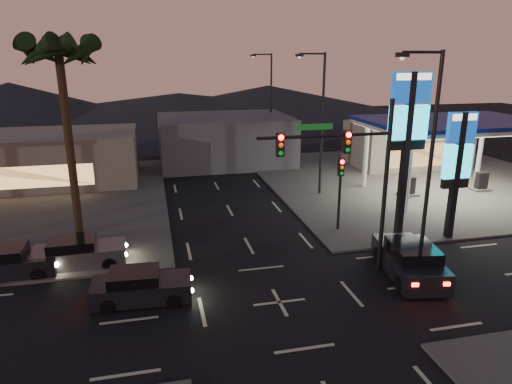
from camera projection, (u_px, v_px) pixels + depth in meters
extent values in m
plane|color=black|center=(279.00, 302.00, 18.81)|extent=(140.00, 140.00, 0.00)
cube|color=#47443F|center=(415.00, 180.00, 37.18)|extent=(24.00, 24.00, 0.12)
cylinder|color=silver|center=(408.00, 175.00, 28.87)|extent=(0.36, 0.36, 5.00)
cylinder|color=silver|center=(366.00, 156.00, 34.47)|extent=(0.36, 0.36, 5.00)
cylinder|color=silver|center=(480.00, 150.00, 36.63)|extent=(0.36, 0.36, 5.00)
cube|color=silver|center=(453.00, 124.00, 31.97)|extent=(12.00, 8.00, 0.50)
cube|color=white|center=(453.00, 128.00, 32.06)|extent=(11.60, 7.60, 0.06)
cube|color=navy|center=(454.00, 121.00, 31.93)|extent=(12.20, 8.20, 0.25)
cube|color=black|center=(409.00, 186.00, 32.59)|extent=(0.80, 0.50, 1.40)
cube|color=black|center=(481.00, 181.00, 33.88)|extent=(0.80, 0.50, 1.40)
cube|color=#726B5B|center=(406.00, 144.00, 41.72)|extent=(10.00, 6.00, 4.00)
cube|color=black|center=(405.00, 158.00, 24.49)|extent=(0.35, 0.35, 9.00)
cube|color=navy|center=(412.00, 87.00, 23.43)|extent=(2.20, 0.30, 1.60)
cube|color=white|center=(413.00, 76.00, 23.27)|extent=(1.98, 0.32, 0.35)
cube|color=#1AE0FF|center=(408.00, 122.00, 23.94)|extent=(2.20, 0.30, 1.80)
cube|color=black|center=(406.00, 145.00, 24.29)|extent=(2.09, 0.28, 0.50)
cube|color=black|center=(455.00, 178.00, 24.38)|extent=(0.35, 0.35, 7.00)
cube|color=navy|center=(462.00, 127.00, 23.61)|extent=(1.60, 0.30, 1.60)
cube|color=white|center=(463.00, 117.00, 23.45)|extent=(1.44, 0.32, 0.35)
cube|color=#1AE0FF|center=(457.00, 161.00, 24.12)|extent=(1.60, 0.30, 1.80)
cube|color=black|center=(455.00, 183.00, 24.47)|extent=(1.52, 0.28, 0.50)
cylinder|color=black|center=(385.00, 188.00, 20.72)|extent=(0.20, 0.20, 8.00)
cylinder|color=black|center=(325.00, 136.00, 19.35)|extent=(6.00, 0.14, 0.14)
cube|color=#0C3F14|center=(315.00, 127.00, 19.13)|extent=(1.60, 0.05, 0.25)
cube|color=black|center=(347.00, 142.00, 19.65)|extent=(0.32, 0.25, 1.00)
sphere|color=#FF0C07|center=(349.00, 135.00, 19.42)|extent=(0.22, 0.22, 0.22)
sphere|color=orange|center=(348.00, 142.00, 19.51)|extent=(0.20, 0.20, 0.20)
sphere|color=#0CB226|center=(348.00, 150.00, 19.61)|extent=(0.20, 0.20, 0.20)
cube|color=black|center=(280.00, 145.00, 19.01)|extent=(0.32, 0.25, 1.00)
sphere|color=#FF0C07|center=(281.00, 138.00, 18.77)|extent=(0.22, 0.22, 0.22)
sphere|color=orange|center=(281.00, 145.00, 18.87)|extent=(0.20, 0.20, 0.20)
sphere|color=#0CB226|center=(281.00, 153.00, 18.96)|extent=(0.20, 0.20, 0.20)
cylinder|color=black|center=(339.00, 198.00, 25.96)|extent=(0.16, 0.16, 4.00)
cube|color=black|center=(341.00, 167.00, 25.44)|extent=(0.32, 0.25, 1.00)
sphere|color=#FF0C07|center=(342.00, 162.00, 25.21)|extent=(0.22, 0.22, 0.22)
sphere|color=orange|center=(342.00, 168.00, 25.30)|extent=(0.20, 0.20, 0.20)
sphere|color=#0CB226|center=(342.00, 173.00, 25.40)|extent=(0.20, 0.20, 0.20)
cylinder|color=black|center=(430.00, 170.00, 19.82)|extent=(0.18, 0.18, 10.00)
cylinder|color=black|center=(423.00, 52.00, 18.22)|extent=(1.80, 0.12, 0.12)
cube|color=black|center=(402.00, 55.00, 18.06)|extent=(0.50, 0.25, 0.18)
sphere|color=#FFCC8C|center=(402.00, 58.00, 18.09)|extent=(0.20, 0.20, 0.20)
cylinder|color=black|center=(322.00, 127.00, 31.96)|extent=(0.18, 0.18, 10.00)
cylinder|color=black|center=(312.00, 54.00, 30.36)|extent=(1.80, 0.12, 0.12)
cube|color=black|center=(299.00, 55.00, 30.19)|extent=(0.50, 0.25, 0.18)
sphere|color=#FFCC8C|center=(299.00, 57.00, 30.23)|extent=(0.20, 0.20, 0.20)
cylinder|color=black|center=(271.00, 106.00, 45.02)|extent=(0.18, 0.18, 10.00)
cylinder|color=black|center=(262.00, 54.00, 43.43)|extent=(1.80, 0.12, 0.12)
cube|color=black|center=(253.00, 55.00, 43.26)|extent=(0.50, 0.25, 0.18)
sphere|color=#FFCC8C|center=(253.00, 57.00, 43.29)|extent=(0.20, 0.20, 0.20)
cylinder|color=black|center=(70.00, 147.00, 24.27)|extent=(0.44, 0.44, 10.20)
sphere|color=black|center=(58.00, 47.00, 22.81)|extent=(0.90, 0.90, 0.90)
cone|color=black|center=(86.00, 53.00, 23.18)|extent=(0.90, 2.74, 1.91)
cone|color=black|center=(80.00, 53.00, 23.95)|extent=(2.57, 2.57, 1.91)
cone|color=black|center=(63.00, 53.00, 24.11)|extent=(2.74, 0.90, 1.91)
cone|color=black|center=(43.00, 53.00, 23.56)|extent=(2.57, 2.57, 1.91)
cone|color=black|center=(31.00, 53.00, 22.62)|extent=(0.90, 2.74, 1.91)
cone|color=black|center=(35.00, 53.00, 21.84)|extent=(2.57, 2.57, 1.91)
cone|color=black|center=(54.00, 53.00, 21.68)|extent=(2.74, 0.90, 1.91)
cone|color=black|center=(75.00, 53.00, 22.24)|extent=(2.57, 2.57, 1.91)
cube|color=#726B5B|center=(32.00, 159.00, 35.75)|extent=(16.00, 8.00, 4.00)
cube|color=#4C4C51|center=(225.00, 140.00, 42.88)|extent=(12.00, 9.00, 4.40)
cone|color=black|center=(11.00, 103.00, 68.56)|extent=(40.00, 40.00, 6.00)
cone|color=black|center=(268.00, 100.00, 77.34)|extent=(50.00, 50.00, 5.00)
cone|color=black|center=(179.00, 106.00, 74.24)|extent=(60.00, 60.00, 4.00)
cube|color=black|center=(142.00, 289.00, 18.83)|extent=(4.12, 1.93, 0.82)
cube|color=black|center=(134.00, 278.00, 18.63)|extent=(2.10, 1.67, 0.59)
cylinder|color=black|center=(174.00, 283.00, 19.82)|extent=(0.60, 0.25, 0.59)
cylinder|color=black|center=(174.00, 301.00, 18.36)|extent=(0.60, 0.25, 0.59)
cylinder|color=black|center=(113.00, 287.00, 19.42)|extent=(0.60, 0.25, 0.59)
cylinder|color=black|center=(108.00, 306.00, 17.95)|extent=(0.60, 0.25, 0.59)
sphere|color=#FFF2BF|center=(191.00, 278.00, 19.65)|extent=(0.20, 0.20, 0.20)
sphere|color=#FFF2BF|center=(191.00, 290.00, 18.61)|extent=(0.20, 0.20, 0.20)
cube|color=#FF140A|center=(93.00, 284.00, 18.99)|extent=(0.09, 0.23, 0.13)
cube|color=#FF140A|center=(88.00, 297.00, 17.95)|extent=(0.09, 0.23, 0.13)
cube|color=#4E4E50|center=(80.00, 256.00, 21.95)|extent=(4.31, 1.92, 0.87)
cube|color=black|center=(72.00, 245.00, 21.71)|extent=(2.18, 1.71, 0.63)
cylinder|color=black|center=(110.00, 250.00, 23.10)|extent=(0.63, 0.25, 0.62)
cylinder|color=black|center=(109.00, 264.00, 21.58)|extent=(0.63, 0.25, 0.62)
cylinder|color=black|center=(53.00, 256.00, 22.44)|extent=(0.63, 0.25, 0.62)
cylinder|color=black|center=(47.00, 270.00, 20.92)|extent=(0.63, 0.25, 0.62)
sphere|color=#FFF2BF|center=(126.00, 245.00, 22.99)|extent=(0.21, 0.21, 0.21)
sphere|color=#FFF2BF|center=(125.00, 254.00, 21.91)|extent=(0.21, 0.21, 0.21)
cube|color=#FF140A|center=(34.00, 253.00, 21.92)|extent=(0.08, 0.24, 0.14)
cube|color=#FF140A|center=(29.00, 263.00, 20.85)|extent=(0.08, 0.24, 0.14)
cube|color=black|center=(9.00, 265.00, 20.92)|extent=(4.25, 1.82, 0.87)
cube|color=black|center=(0.00, 254.00, 20.68)|extent=(2.13, 1.66, 0.63)
cylinder|color=black|center=(45.00, 259.00, 22.04)|extent=(0.62, 0.24, 0.62)
cylinder|color=black|center=(38.00, 275.00, 20.52)|extent=(0.62, 0.24, 0.62)
sphere|color=#FFF2BF|center=(61.00, 254.00, 21.91)|extent=(0.21, 0.21, 0.21)
sphere|color=#FFF2BF|center=(56.00, 265.00, 20.83)|extent=(0.21, 0.21, 0.21)
cube|color=black|center=(409.00, 262.00, 21.06)|extent=(2.85, 5.13, 0.99)
cube|color=black|center=(413.00, 252.00, 20.55)|extent=(2.26, 2.71, 0.72)
cylinder|color=black|center=(378.00, 254.00, 22.56)|extent=(0.38, 0.74, 0.71)
cylinder|color=black|center=(415.00, 253.00, 22.65)|extent=(0.38, 0.74, 0.71)
cylinder|color=black|center=(400.00, 284.00, 19.61)|extent=(0.38, 0.74, 0.71)
cylinder|color=black|center=(443.00, 283.00, 19.70)|extent=(0.38, 0.74, 0.71)
cube|color=#FF140A|center=(415.00, 285.00, 18.66)|extent=(0.29, 0.13, 0.15)
cube|color=#FF140A|center=(447.00, 284.00, 18.72)|extent=(0.29, 0.13, 0.15)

